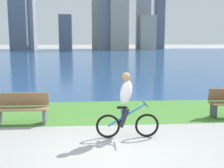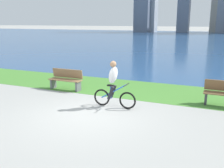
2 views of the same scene
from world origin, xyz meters
name	(u,v)px [view 1 (image 1 of 2)]	position (x,y,z in m)	size (l,w,h in m)	color
ground_plane	(111,155)	(0.00, 0.00, 0.00)	(300.00, 300.00, 0.00)	#9E9E99
grass_strip_bayside	(104,111)	(0.00, 3.73, 0.00)	(120.00, 3.19, 0.01)	#478433
bay_water_surface	(95,55)	(0.00, 40.80, 0.00)	(300.00, 70.94, 0.00)	navy
cyclist_lead	(126,105)	(0.46, 1.08, 0.83)	(1.58, 0.52, 1.64)	black
bench_near_path	(22,108)	(-2.43, 2.51, 0.45)	(1.50, 0.47, 0.90)	olive
city_skyline_far_shore	(95,12)	(0.42, 68.24, 9.62)	(38.77, 11.33, 26.44)	slate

